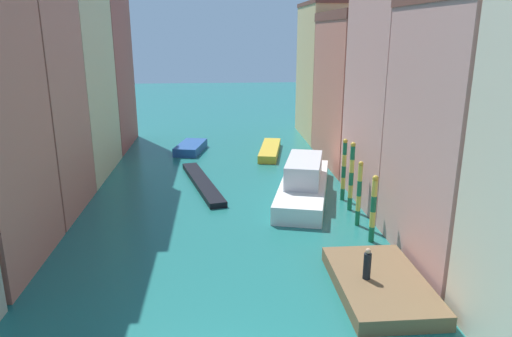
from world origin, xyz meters
name	(u,v)px	position (x,y,z in m)	size (l,w,h in m)	color
ground_plane	(222,178)	(0.00, 24.50, 0.00)	(154.00, 154.00, 0.00)	#1E6B66
building_left_2	(11,74)	(-13.20, 17.93, 9.33)	(7.25, 7.79, 18.63)	#C6705B
building_left_3	(56,52)	(-13.20, 27.00, 10.25)	(7.25, 10.42, 20.49)	beige
building_left_4	(90,60)	(-13.20, 37.16, 9.10)	(7.25, 9.84, 18.17)	#B25147
building_right_1	(482,136)	(13.20, 8.97, 6.79)	(7.25, 9.13, 13.57)	tan
building_right_2	(415,69)	(13.20, 18.10, 9.46)	(7.25, 9.24, 18.90)	tan
building_right_3	(364,89)	(13.20, 28.83, 6.82)	(7.25, 11.99, 13.61)	#C6705B
building_right_4	(335,71)	(13.20, 40.17, 7.52)	(7.25, 10.91, 15.03)	#DBB77A
waterfront_dock	(380,284)	(7.30, 5.86, 0.36)	(4.09, 6.85, 0.72)	brown
person_on_dock	(367,265)	(6.61, 5.83, 1.43)	(0.36, 0.36, 1.54)	black
mooring_pole_0	(373,208)	(8.63, 11.28, 2.09)	(0.36, 0.36, 4.08)	#197247
mooring_pole_1	(359,193)	(8.52, 13.76, 2.16)	(0.32, 0.32, 4.23)	#197247
mooring_pole_2	(351,176)	(8.76, 16.42, 2.46)	(0.34, 0.34, 4.82)	#197247
mooring_pole_3	(344,169)	(8.79, 18.47, 2.34)	(0.34, 0.34, 4.58)	#197247
vaporetto_white	(304,182)	(6.07, 19.47, 1.09)	(6.16, 12.41, 2.91)	white
gondola_black	(202,183)	(-1.57, 22.65, 0.21)	(3.83, 10.90, 0.43)	black
motorboat_0	(191,148)	(-3.06, 33.92, 0.43)	(3.32, 5.52, 0.85)	#234C93
motorboat_1	(270,150)	(4.96, 32.39, 0.37)	(3.13, 8.08, 0.74)	gold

